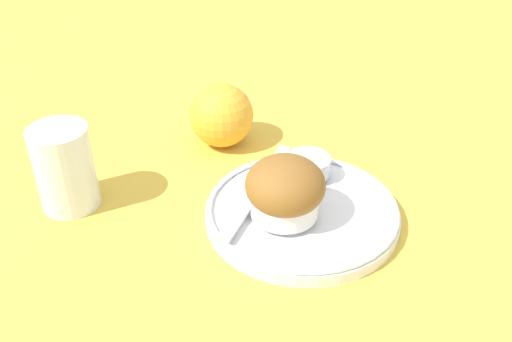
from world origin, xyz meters
TOP-DOWN VIEW (x-y plane):
  - ground_plane at (0.00, 0.00)m, footprint 3.00×3.00m
  - plate at (0.01, 0.00)m, footprint 0.22×0.22m
  - muffin at (-0.01, 0.01)m, footprint 0.09×0.09m
  - cream_ramekin at (0.07, 0.03)m, footprint 0.05×0.05m
  - berry_pair at (0.03, 0.05)m, footprint 0.03×0.01m
  - butter_knife at (0.00, 0.06)m, footprint 0.19×0.08m
  - orange_fruit at (0.07, 0.18)m, footprint 0.09×0.09m
  - juice_glass at (-0.14, 0.22)m, footprint 0.07×0.07m

SIDE VIEW (x-z plane):
  - ground_plane at x=0.00m, z-range 0.00..0.00m
  - plate at x=0.01m, z-range 0.00..0.02m
  - butter_knife at x=0.00m, z-range 0.02..0.02m
  - berry_pair at x=0.03m, z-range 0.02..0.03m
  - cream_ramekin at x=0.07m, z-range 0.02..0.04m
  - orange_fruit at x=0.07m, z-range 0.00..0.09m
  - juice_glass at x=-0.14m, z-range 0.00..0.10m
  - muffin at x=-0.01m, z-range 0.02..0.09m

